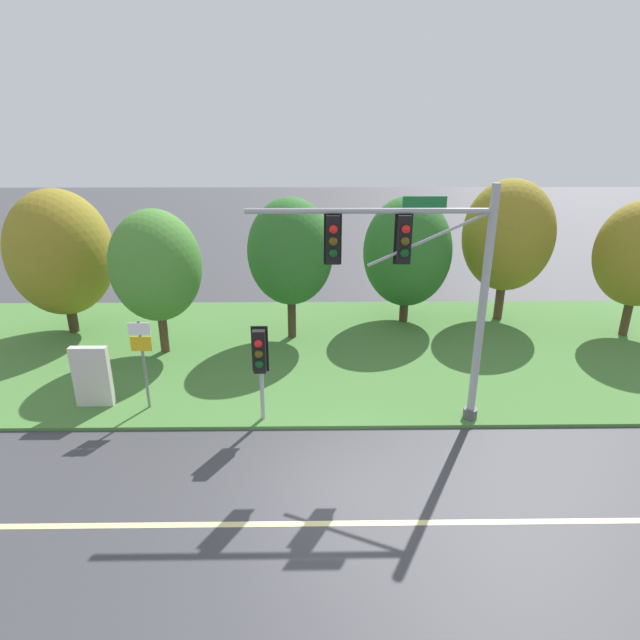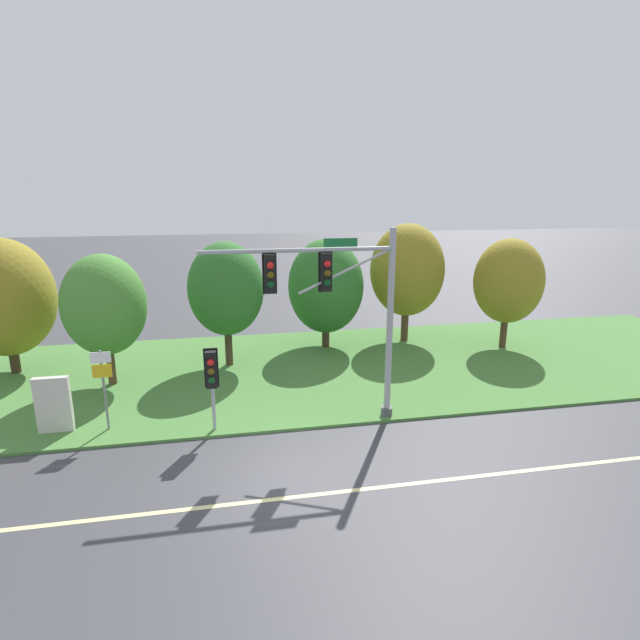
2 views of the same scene
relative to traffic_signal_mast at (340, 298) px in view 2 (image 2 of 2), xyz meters
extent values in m
plane|color=#3D3D42|center=(-2.36, -2.90, -4.45)|extent=(160.00, 160.00, 0.00)
cube|color=beige|center=(-2.36, -4.10, -4.44)|extent=(36.00, 0.16, 0.01)
cube|color=#477A38|center=(-2.36, 5.35, -4.40)|extent=(48.00, 11.50, 0.10)
cylinder|color=#9EA0A5|center=(1.74, 0.00, -1.04)|extent=(0.22, 0.22, 6.61)
cylinder|color=#4C4C51|center=(1.74, 0.00, -4.20)|extent=(0.40, 0.40, 0.30)
cylinder|color=#9EA0A5|center=(-1.38, 0.00, 1.59)|extent=(6.24, 0.14, 0.14)
cylinder|color=#9EA0A5|center=(0.18, 0.00, 0.89)|extent=(3.15, 0.08, 1.47)
cube|color=black|center=(-0.47, 0.00, 0.86)|extent=(0.34, 0.28, 1.22)
cube|color=black|center=(-0.47, 0.16, 0.86)|extent=(0.46, 0.04, 1.34)
sphere|color=red|center=(-0.47, -0.17, 1.16)|extent=(0.22, 0.22, 0.22)
sphere|color=#51420C|center=(-0.47, -0.17, 0.86)|extent=(0.22, 0.22, 0.22)
sphere|color=#0C4219|center=(-0.47, -0.17, 0.56)|extent=(0.22, 0.22, 0.22)
cube|color=black|center=(-2.28, 0.00, 0.86)|extent=(0.34, 0.28, 1.22)
cube|color=black|center=(-2.28, 0.16, 0.86)|extent=(0.46, 0.04, 1.34)
sphere|color=red|center=(-2.28, -0.17, 1.16)|extent=(0.22, 0.22, 0.22)
sphere|color=#51420C|center=(-2.28, -0.17, 0.86)|extent=(0.22, 0.22, 0.22)
sphere|color=#0C4219|center=(-2.28, -0.17, 0.56)|extent=(0.22, 0.22, 0.22)
cube|color=#196B33|center=(-0.02, -0.05, 1.81)|extent=(1.10, 0.04, 0.28)
cylinder|color=#9EA0A5|center=(-4.27, 0.06, -2.97)|extent=(0.12, 0.12, 2.76)
cube|color=black|center=(-4.27, -0.14, -2.15)|extent=(0.34, 0.28, 1.22)
cube|color=black|center=(-4.27, 0.02, -2.15)|extent=(0.46, 0.04, 1.34)
sphere|color=red|center=(-4.27, -0.32, -1.85)|extent=(0.22, 0.22, 0.22)
sphere|color=#51420C|center=(-4.27, -0.32, -2.15)|extent=(0.22, 0.22, 0.22)
sphere|color=#0C4219|center=(-4.27, -0.32, -2.45)|extent=(0.22, 0.22, 0.22)
cylinder|color=slate|center=(-7.77, 0.75, -2.96)|extent=(0.08, 0.08, 2.77)
cube|color=white|center=(-7.77, 0.72, -1.80)|extent=(0.64, 0.03, 0.36)
cube|color=gold|center=(-7.77, 0.72, -2.27)|extent=(0.61, 0.03, 0.45)
cylinder|color=#423021|center=(-12.91, 7.19, -3.22)|extent=(0.40, 0.40, 2.25)
ellipsoid|color=olive|center=(-12.91, 7.19, -0.99)|extent=(4.03, 4.03, 5.04)
cylinder|color=#4C3823|center=(-8.46, 5.00, -3.12)|extent=(0.33, 0.33, 2.45)
ellipsoid|color=#478433|center=(-8.46, 5.00, -1.00)|extent=(3.25, 3.25, 4.06)
cylinder|color=#423021|center=(-3.68, 6.46, -3.04)|extent=(0.33, 0.33, 2.62)
ellipsoid|color=#2D6B28|center=(-3.68, 6.46, -0.81)|extent=(3.34, 3.34, 4.17)
cylinder|color=#423021|center=(1.21, 8.30, -3.30)|extent=(0.37, 0.37, 2.09)
ellipsoid|color=#2D6B28|center=(1.21, 8.30, -1.22)|extent=(3.75, 3.75, 4.69)
cylinder|color=#4C3823|center=(5.55, 8.59, -2.99)|extent=(0.38, 0.38, 2.71)
ellipsoid|color=olive|center=(5.55, 8.59, -0.59)|extent=(3.81, 3.81, 4.76)
cylinder|color=#4C3823|center=(10.08, 6.53, -3.11)|extent=(0.34, 0.34, 2.48)
ellipsoid|color=olive|center=(10.08, 6.53, -0.94)|extent=(3.36, 3.36, 4.20)
cube|color=beige|center=(-9.43, 0.92, -3.40)|extent=(1.10, 0.24, 1.90)
cube|color=#4C4C51|center=(-9.83, 0.92, -4.30)|extent=(0.10, 0.20, 0.10)
cube|color=#4C4C51|center=(-9.03, 0.92, -4.30)|extent=(0.10, 0.20, 0.10)
camera|label=1|loc=(-2.78, -12.62, 3.25)|focal=28.00mm
camera|label=2|loc=(-3.67, -15.59, 3.47)|focal=28.00mm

